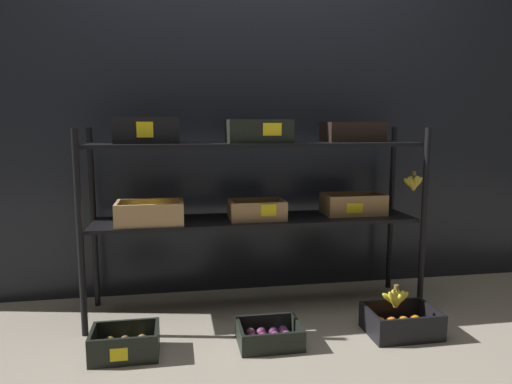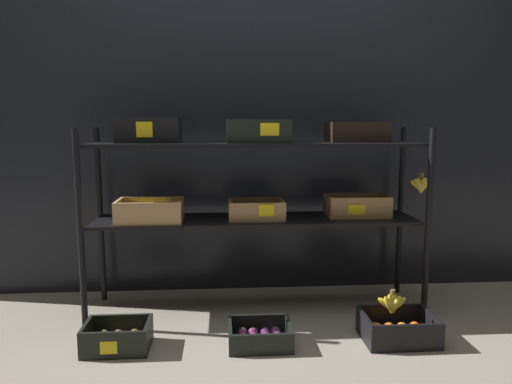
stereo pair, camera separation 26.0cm
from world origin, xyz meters
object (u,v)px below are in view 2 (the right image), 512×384
Objects in this scene: crate_ground_kiwi at (117,339)px; banana_bunch_loose at (392,304)px; display_rack at (254,179)px; crate_ground_plum at (260,337)px; crate_ground_tangerine at (398,331)px.

banana_bunch_loose is at bearing -0.04° from crate_ground_kiwi.
display_rack reaches higher than crate_ground_kiwi.
display_rack is 0.96m from banana_bunch_loose.
display_rack is 6.37× the size of crate_ground_kiwi.
crate_ground_kiwi is at bearing -146.34° from display_rack.
display_rack is at bearing 33.66° from crate_ground_kiwi.
crate_ground_kiwi is 1.32m from banana_bunch_loose.
banana_bunch_loose is (0.64, -0.00, 0.15)m from crate_ground_plum.
display_rack is 12.62× the size of banana_bunch_loose.
display_rack is 1.07m from crate_ground_tangerine.
display_rack reaches higher than crate_ground_tangerine.
crate_ground_kiwi is 0.67m from crate_ground_plum.
crate_ground_tangerine is (0.68, -0.00, 0.01)m from crate_ground_plum.
crate_ground_tangerine is (0.67, -0.45, -0.70)m from display_rack.
crate_ground_kiwi is 1.01× the size of crate_ground_plum.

